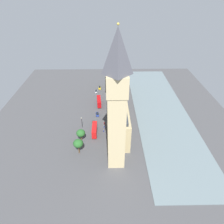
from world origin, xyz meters
TOP-DOWN VIEW (x-y plane):
  - ground_plane at (0.00, 0.00)m, footprint 147.33×147.33m
  - river_thames at (-30.70, 0.00)m, footprint 32.96×132.60m
  - parliament_building at (-1.99, -1.11)m, footprint 11.26×77.33m
  - clock_tower at (-0.34, 44.32)m, footprint 8.20×8.20m
  - car_yellow_cab_by_river_gate at (9.89, -31.90)m, footprint 1.89×4.66m
  - car_silver_corner at (12.37, -25.59)m, footprint 2.03×4.17m
  - double_decker_bus_trailing at (9.45, -7.34)m, footprint 3.40×10.67m
  - car_blue_midblock at (10.02, 5.39)m, footprint 2.29×4.62m
  - car_dark_green_under_trees at (11.79, 15.03)m, footprint 2.22×4.90m
  - double_decker_bus_near_tower at (10.73, 23.30)m, footprint 2.75×10.53m
  - pedestrian_far_end at (5.65, 14.72)m, footprint 0.58×0.48m
  - pedestrian_opposite_hall at (5.57, 18.33)m, footprint 0.51×0.60m
  - pedestrian_kerbside at (5.74, 22.09)m, footprint 0.64×0.54m
  - plane_tree_leading at (17.50, 38.05)m, footprint 4.73×4.73m
  - plane_tree_slot_10 at (17.36, 29.31)m, footprint 4.54×4.54m
  - street_lamp_slot_11 at (18.21, 17.73)m, footprint 0.56×0.56m

SIDE VIEW (x-z plane):
  - ground_plane at x=0.00m, z-range 0.00..0.00m
  - river_thames at x=-30.70m, z-range 0.00..0.25m
  - pedestrian_far_end at x=5.65m, z-range -0.08..1.46m
  - pedestrian_opposite_hall at x=5.57m, z-range -0.08..1.46m
  - pedestrian_kerbside at x=5.74m, z-range -0.08..1.56m
  - car_silver_corner at x=12.37m, z-range 0.02..1.76m
  - car_blue_midblock at x=10.02m, z-range 0.02..1.76m
  - car_yellow_cab_by_river_gate at x=9.89m, z-range 0.02..1.76m
  - car_dark_green_under_trees at x=11.79m, z-range 0.02..1.76m
  - double_decker_bus_trailing at x=9.45m, z-range 0.26..5.01m
  - double_decker_bus_near_tower at x=10.73m, z-range 0.26..5.01m
  - street_lamp_slot_11 at x=18.21m, z-range 1.31..8.19m
  - plane_tree_slot_10 at x=17.36m, z-range 1.61..8.79m
  - plane_tree_leading at x=17.50m, z-range 2.01..10.18m
  - parliament_building at x=-1.99m, z-range -6.45..23.83m
  - clock_tower at x=-0.34m, z-range 1.06..61.24m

